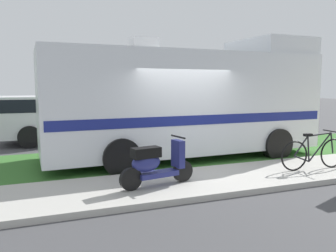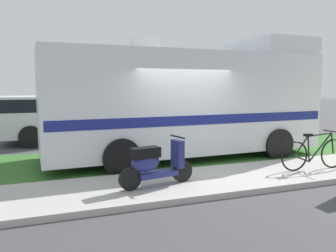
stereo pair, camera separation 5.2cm
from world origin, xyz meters
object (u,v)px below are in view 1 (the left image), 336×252
(pickup_truck_near, at_px, (61,117))
(motorhome_rv, at_px, (186,101))
(bicycle, at_px, (314,153))
(scooter, at_px, (155,164))

(pickup_truck_near, bearing_deg, motorhome_rv, -53.37)
(bicycle, height_order, pickup_truck_near, pickup_truck_near)
(scooter, bearing_deg, pickup_truck_near, 100.84)
(motorhome_rv, relative_size, scooter, 4.84)
(motorhome_rv, xyz_separation_m, bicycle, (2.11, -2.73, -1.15))
(scooter, distance_m, pickup_truck_near, 7.10)
(scooter, relative_size, bicycle, 0.89)
(scooter, bearing_deg, bicycle, -0.75)
(motorhome_rv, height_order, bicycle, motorhome_rv)
(scooter, bearing_deg, motorhome_rv, 55.32)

